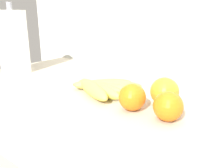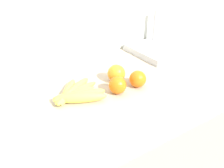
# 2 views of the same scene
# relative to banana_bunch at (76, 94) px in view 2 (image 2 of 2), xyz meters

# --- Properties ---
(counter) EXTENTS (1.94, 0.70, 0.87)m
(counter) POSITION_rel_banana_bunch_xyz_m (0.42, -0.01, -0.46)
(counter) COLOR #ADA08C
(counter) RESTS_ON ground
(wall_back) EXTENTS (2.34, 0.06, 1.30)m
(wall_back) POSITION_rel_banana_bunch_xyz_m (0.42, 0.37, -0.24)
(wall_back) COLOR silver
(wall_back) RESTS_ON ground
(banana_bunch) EXTENTS (0.21, 0.22, 0.04)m
(banana_bunch) POSITION_rel_banana_bunch_xyz_m (0.00, 0.00, 0.00)
(banana_bunch) COLOR #E6C94C
(banana_bunch) RESTS_ON counter
(orange_back_left) EXTENTS (0.07, 0.07, 0.07)m
(orange_back_left) POSITION_rel_banana_bunch_xyz_m (0.15, -0.05, 0.02)
(orange_back_left) COLOR orange
(orange_back_left) RESTS_ON counter
(orange_back_right) EXTENTS (0.08, 0.08, 0.08)m
(orange_back_right) POSITION_rel_banana_bunch_xyz_m (0.20, 0.03, 0.02)
(orange_back_right) COLOR orange
(orange_back_right) RESTS_ON counter
(orange_far_right) EXTENTS (0.07, 0.07, 0.07)m
(orange_far_right) POSITION_rel_banana_bunch_xyz_m (0.25, -0.06, 0.02)
(orange_far_right) COLOR orange
(orange_far_right) RESTS_ON counter
(sink_basin) EXTENTS (0.37, 0.28, 0.20)m
(sink_basin) POSITION_rel_banana_bunch_xyz_m (0.63, 0.18, 0.00)
(sink_basin) COLOR #B7BABF
(sink_basin) RESTS_ON counter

